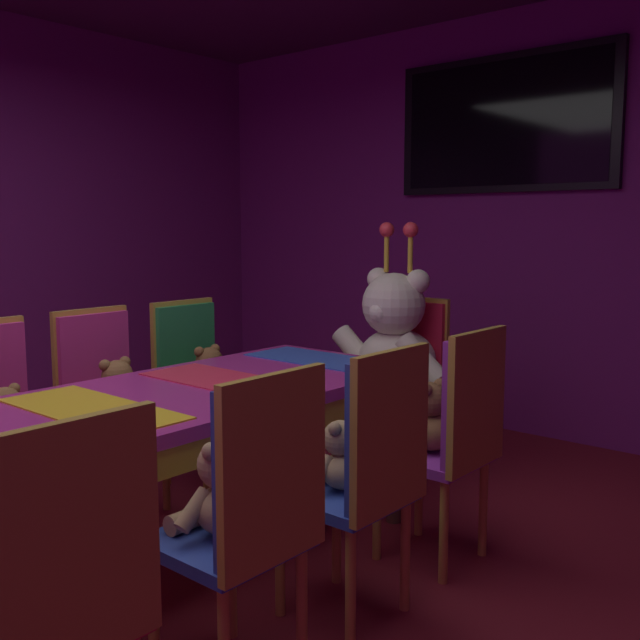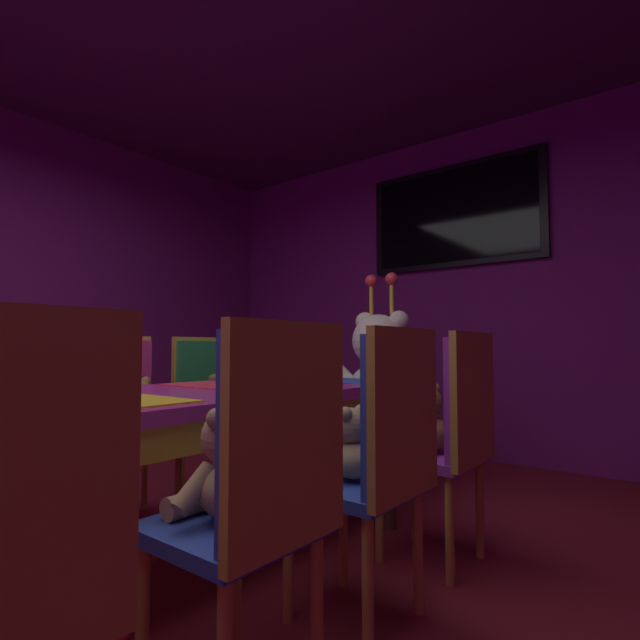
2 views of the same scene
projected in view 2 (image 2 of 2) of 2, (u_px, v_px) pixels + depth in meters
name	position (u px, v px, depth m)	size (l,w,h in m)	color
ground_plane	(93.00, 615.00, 1.69)	(7.90, 7.90, 0.00)	maroon
wall_back	(459.00, 292.00, 4.27)	(5.20, 0.12, 2.80)	#721E72
banquet_table	(98.00, 422.00, 1.73)	(0.90, 2.98, 0.75)	#B22D8C
chair_left_2	(11.00, 418.00, 2.24)	(0.42, 0.41, 0.98)	#CC338C
teddy_left_2	(23.00, 427.00, 2.15)	(0.22, 0.28, 0.27)	olive
chair_left_3	(123.00, 406.00, 2.69)	(0.42, 0.41, 0.98)	#CC338C
teddy_left_3	(138.00, 410.00, 2.60)	(0.25, 0.32, 0.30)	olive
chair_left_4	(207.00, 399.00, 3.10)	(0.42, 0.41, 0.98)	#268C4C
teddy_left_4	(222.00, 402.00, 3.01)	(0.24, 0.31, 0.30)	brown
chair_right_2	(266.00, 476.00, 1.24)	(0.42, 0.41, 0.98)	#2D47B2
teddy_right_2	(227.00, 470.00, 1.33)	(0.25, 0.32, 0.30)	tan
chair_right_3	(384.00, 445.00, 1.63)	(0.42, 0.41, 0.98)	#2D47B2
teddy_right_3	(349.00, 448.00, 1.72)	(0.21, 0.27, 0.26)	tan
chair_right_4	(456.00, 423.00, 2.09)	(0.42, 0.41, 0.98)	purple
teddy_right_4	(425.00, 423.00, 2.18)	(0.25, 0.32, 0.30)	brown
throne_chair	(392.00, 395.00, 3.31)	(0.41, 0.42, 0.98)	red
king_teddy_bear	(378.00, 372.00, 3.19)	(0.74, 0.57, 0.95)	silver
wall_tv	(454.00, 216.00, 4.24)	(1.53, 0.06, 0.89)	black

